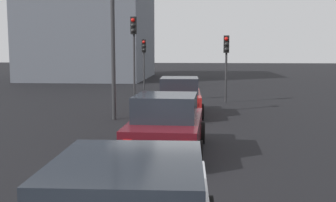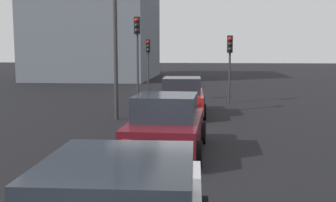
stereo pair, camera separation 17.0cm
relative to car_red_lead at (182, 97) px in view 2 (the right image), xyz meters
name	(u,v)px [view 2 (the right image)]	position (x,y,z in m)	size (l,w,h in m)	color
ground_plane	(168,169)	(-7.91, -0.17, -0.87)	(160.00, 160.00, 0.20)	black
car_red_lead	(182,97)	(0.00, 0.00, 0.00)	(4.35, 2.11, 1.62)	maroon
car_maroon_second	(167,125)	(-6.75, -0.02, 0.00)	(4.10, 2.10, 1.61)	#510F16
traffic_light_near_left	(148,53)	(11.12, 3.10, 1.76)	(0.32, 0.29, 3.51)	#2D2D30
traffic_light_near_right	(137,42)	(3.94, 2.62, 2.44)	(0.33, 0.30, 4.49)	#2D2D30
traffic_light_far_left	(230,54)	(4.30, -2.21, 1.78)	(0.33, 0.31, 3.53)	#2D2D30
street_lamp_kerbside	(115,23)	(-1.43, 2.55, 3.07)	(0.56, 0.36, 6.42)	#2D2D30
building_facade_left	(97,14)	(22.64, 9.83, 5.47)	(13.16, 10.78, 12.49)	slate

